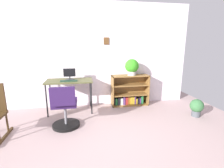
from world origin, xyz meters
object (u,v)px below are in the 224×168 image
at_px(potted_plant_on_shelf, 132,67).
at_px(monitor, 70,75).
at_px(potted_plant_floor, 197,107).
at_px(desk, 69,83).
at_px(keyboard, 69,81).
at_px(office_chair, 65,110).
at_px(bookshelf_low, 129,92).

bearing_deg(potted_plant_on_shelf, monitor, -175.86).
bearing_deg(potted_plant_floor, desk, 164.26).
bearing_deg(desk, keyboard, -89.70).
bearing_deg(potted_plant_on_shelf, office_chair, -148.39).
bearing_deg(keyboard, potted_plant_on_shelf, 10.42).
xyz_separation_m(potted_plant_on_shelf, potted_plant_floor, (1.20, -0.93, -0.79)).
xyz_separation_m(monitor, bookshelf_low, (1.46, 0.16, -0.53)).
distance_m(desk, bookshelf_low, 1.53).
bearing_deg(keyboard, potted_plant_floor, -13.44).
relative_size(keyboard, office_chair, 0.44).
xyz_separation_m(bookshelf_low, potted_plant_floor, (1.24, -0.98, -0.12)).
xyz_separation_m(bookshelf_low, potted_plant_on_shelf, (0.04, -0.05, 0.66)).
distance_m(keyboard, potted_plant_on_shelf, 1.55).
bearing_deg(potted_plant_floor, monitor, 163.18).
xyz_separation_m(keyboard, office_chair, (-0.05, -0.68, -0.40)).
bearing_deg(office_chair, desk, 86.72).
bearing_deg(office_chair, monitor, 86.25).
height_order(monitor, potted_plant_on_shelf, potted_plant_on_shelf).
bearing_deg(office_chair, potted_plant_on_shelf, 31.61).
relative_size(monitor, potted_plant_on_shelf, 0.65).
relative_size(desk, bookshelf_low, 1.09).
height_order(desk, keyboard, keyboard).
bearing_deg(desk, monitor, 79.18).
bearing_deg(bookshelf_low, desk, -171.71).
xyz_separation_m(monitor, potted_plant_floor, (2.70, -0.82, -0.65)).
bearing_deg(bookshelf_low, potted_plant_floor, -38.30).
distance_m(monitor, potted_plant_on_shelf, 1.51).
distance_m(keyboard, potted_plant_floor, 2.84).
height_order(keyboard, bookshelf_low, bookshelf_low).
relative_size(desk, potted_plant_floor, 2.66).
bearing_deg(bookshelf_low, potted_plant_on_shelf, -55.73).
bearing_deg(desk, potted_plant_floor, -15.74).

